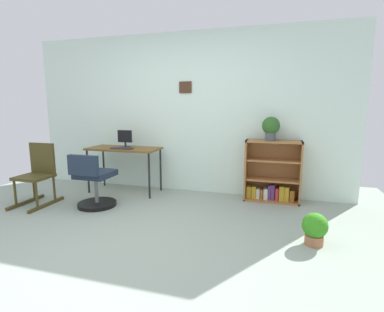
% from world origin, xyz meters
% --- Properties ---
extents(ground_plane, '(6.24, 6.24, 0.00)m').
position_xyz_m(ground_plane, '(0.00, 0.00, 0.00)').
color(ground_plane, '#90A091').
extents(wall_back, '(5.20, 0.12, 2.49)m').
position_xyz_m(wall_back, '(0.00, 2.15, 1.24)').
color(wall_back, silver).
rests_on(wall_back, ground_plane).
extents(desk, '(1.13, 0.52, 0.72)m').
position_xyz_m(desk, '(-0.86, 1.74, 0.66)').
color(desk, brown).
rests_on(desk, ground_plane).
extents(monitor, '(0.24, 0.17, 0.27)m').
position_xyz_m(monitor, '(-0.86, 1.79, 0.85)').
color(monitor, '#262628').
rests_on(monitor, desk).
extents(keyboard, '(0.35, 0.12, 0.02)m').
position_xyz_m(keyboard, '(-0.82, 1.61, 0.73)').
color(keyboard, '#2E2A2E').
rests_on(keyboard, desk).
extents(office_chair, '(0.52, 0.55, 0.75)m').
position_xyz_m(office_chair, '(-0.89, 0.95, 0.33)').
color(office_chair, black).
rests_on(office_chair, ground_plane).
extents(rocking_chair, '(0.42, 0.64, 0.85)m').
position_xyz_m(rocking_chair, '(-1.73, 0.87, 0.44)').
color(rocking_chair, '#433B18').
rests_on(rocking_chair, ground_plane).
extents(bookshelf_low, '(0.78, 0.30, 0.88)m').
position_xyz_m(bookshelf_low, '(1.42, 1.95, 0.38)').
color(bookshelf_low, '#9F6736').
rests_on(bookshelf_low, ground_plane).
extents(potted_plant_on_shelf, '(0.25, 0.25, 0.34)m').
position_xyz_m(potted_plant_on_shelf, '(1.37, 1.90, 1.07)').
color(potted_plant_on_shelf, '#474C51').
rests_on(potted_plant_on_shelf, bookshelf_low).
extents(potted_plant_floor, '(0.25, 0.25, 0.33)m').
position_xyz_m(potted_plant_floor, '(1.86, 0.61, 0.18)').
color(potted_plant_floor, '#9E6642').
rests_on(potted_plant_floor, ground_plane).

